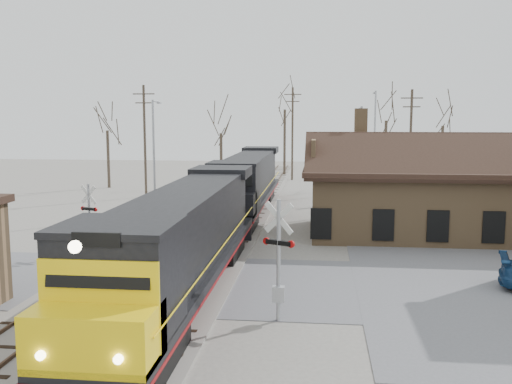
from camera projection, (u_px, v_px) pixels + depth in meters
ground at (197, 283)px, 25.46m from camera, size 140.00×140.00×0.00m
road at (197, 282)px, 25.46m from camera, size 60.00×9.00×0.03m
track_main at (242, 221)px, 40.23m from camera, size 3.40×90.00×0.24m
track_siding at (180, 220)px, 40.73m from camera, size 3.40×90.00×0.24m
depot at (425, 197)px, 35.65m from camera, size 15.20×9.31×7.90m
locomotive_lead at (181, 244)px, 22.37m from camera, size 3.09×20.71×4.60m
locomotive_trailing at (248, 183)px, 43.04m from camera, size 3.09×20.71×4.35m
crossbuck_near at (279, 265)px, 20.46m from camera, size 1.19×0.60×4.47m
crossbuck_far at (90, 221)px, 30.41m from camera, size 1.06×0.44×3.84m
streetlight_a at (154, 151)px, 42.35m from camera, size 0.25×2.04×8.60m
streetlight_b at (360, 153)px, 43.60m from camera, size 0.25×2.04×8.15m
streetlight_c at (374, 136)px, 56.57m from camera, size 0.25×2.04×9.90m
utility_pole_a at (145, 139)px, 52.02m from camera, size 2.00×0.24×10.21m
utility_pole_b at (292, 132)px, 66.15m from camera, size 2.00×0.24×10.71m
utility_pole_c at (410, 141)px, 52.84m from camera, size 2.00×0.24×9.87m
tree_a at (107, 121)px, 58.69m from camera, size 3.97×3.97×9.73m
tree_b at (221, 125)px, 61.40m from camera, size 3.74×3.74×9.15m
tree_c at (285, 98)px, 70.87m from camera, size 5.51×5.51×13.50m
tree_d at (387, 110)px, 61.46m from camera, size 4.64×4.64×11.36m
tree_e at (443, 116)px, 62.35m from camera, size 4.25×4.25×10.41m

